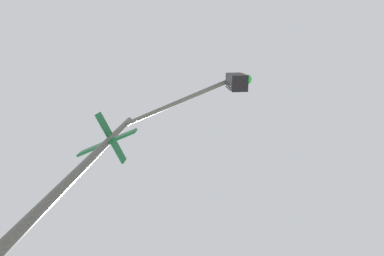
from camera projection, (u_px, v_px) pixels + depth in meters
name	position (u px, v px, depth m)	size (l,w,h in m)	color
traffic_signal_near	(161.00, 126.00, 3.52)	(1.53, 3.05, 6.48)	#474C47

